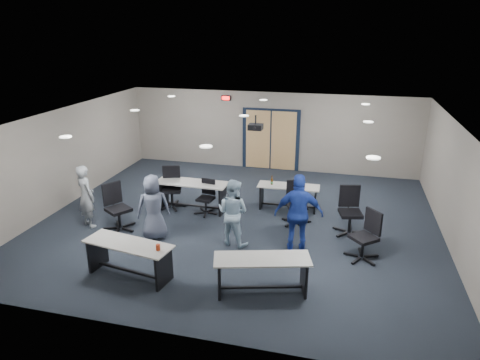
% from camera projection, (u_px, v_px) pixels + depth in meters
% --- Properties ---
extents(floor, '(10.00, 10.00, 0.00)m').
position_uv_depth(floor, '(239.00, 221.00, 11.15)').
color(floor, black).
rests_on(floor, ground).
extents(back_wall, '(10.00, 0.04, 2.70)m').
position_uv_depth(back_wall, '(271.00, 131.00, 14.80)').
color(back_wall, gray).
rests_on(back_wall, floor).
extents(front_wall, '(10.00, 0.04, 2.70)m').
position_uv_depth(front_wall, '(167.00, 262.00, 6.59)').
color(front_wall, gray).
rests_on(front_wall, floor).
extents(left_wall, '(0.04, 9.00, 2.70)m').
position_uv_depth(left_wall, '(65.00, 158.00, 11.84)').
color(left_wall, gray).
rests_on(left_wall, floor).
extents(right_wall, '(0.04, 9.00, 2.70)m').
position_uv_depth(right_wall, '(456.00, 189.00, 9.54)').
color(right_wall, gray).
rests_on(right_wall, floor).
extents(ceiling, '(10.00, 9.00, 0.04)m').
position_uv_depth(ceiling, '(239.00, 118.00, 10.23)').
color(ceiling, white).
rests_on(ceiling, back_wall).
extents(double_door, '(2.00, 0.07, 2.20)m').
position_uv_depth(double_door, '(271.00, 140.00, 14.86)').
color(double_door, black).
rests_on(double_door, back_wall).
extents(exit_sign, '(0.32, 0.07, 0.18)m').
position_uv_depth(exit_sign, '(226.00, 98.00, 14.74)').
color(exit_sign, black).
rests_on(exit_sign, back_wall).
extents(ceiling_projector, '(0.35, 0.32, 0.37)m').
position_uv_depth(ceiling_projector, '(256.00, 127.00, 10.72)').
color(ceiling_projector, black).
rests_on(ceiling_projector, ceiling).
extents(ceiling_can_lights, '(6.24, 5.74, 0.02)m').
position_uv_depth(ceiling_can_lights, '(242.00, 118.00, 10.47)').
color(ceiling_can_lights, white).
rests_on(ceiling_can_lights, ceiling).
extents(table_front_left, '(1.90, 0.90, 0.86)m').
position_uv_depth(table_front_left, '(129.00, 253.00, 8.52)').
color(table_front_left, '#A2A199').
rests_on(table_front_left, floor).
extents(table_front_right, '(1.89, 1.06, 0.73)m').
position_uv_depth(table_front_right, '(262.00, 269.00, 8.00)').
color(table_front_right, '#A2A199').
rests_on(table_front_right, floor).
extents(table_back_left, '(1.97, 0.68, 0.80)m').
position_uv_depth(table_back_left, '(192.00, 191.00, 11.67)').
color(table_back_left, '#A2A199').
rests_on(table_back_left, floor).
extents(table_back_right, '(1.69, 0.61, 0.93)m').
position_uv_depth(table_back_right, '(288.00, 193.00, 11.74)').
color(table_back_right, '#A2A199').
rests_on(table_back_right, floor).
extents(chair_back_a, '(0.92, 0.92, 1.15)m').
position_uv_depth(chair_back_a, '(171.00, 188.00, 11.79)').
color(chair_back_a, black).
rests_on(chair_back_a, floor).
extents(chair_back_b, '(0.66, 0.66, 0.94)m').
position_uv_depth(chair_back_b, '(206.00, 197.00, 11.42)').
color(chair_back_b, black).
rests_on(chair_back_b, floor).
extents(chair_back_c, '(0.89, 0.89, 1.11)m').
position_uv_depth(chair_back_c, '(297.00, 204.00, 10.81)').
color(chair_back_c, black).
rests_on(chair_back_c, floor).
extents(chair_back_d, '(0.89, 0.89, 1.18)m').
position_uv_depth(chair_back_d, '(351.00, 211.00, 10.26)').
color(chair_back_d, black).
rests_on(chair_back_d, floor).
extents(chair_loose_left, '(1.02, 1.02, 1.17)m').
position_uv_depth(chair_loose_left, '(118.00, 208.00, 10.48)').
color(chair_loose_left, black).
rests_on(chair_loose_left, floor).
extents(chair_loose_right, '(0.98, 0.98, 1.11)m').
position_uv_depth(chair_loose_right, '(364.00, 236.00, 9.14)').
color(chair_loose_right, black).
rests_on(chair_loose_right, floor).
extents(person_gray, '(0.70, 0.63, 1.61)m').
position_uv_depth(person_gray, '(86.00, 196.00, 10.61)').
color(person_gray, '#9CA3AA').
rests_on(person_gray, floor).
extents(person_plaid, '(0.92, 0.81, 1.58)m').
position_uv_depth(person_plaid, '(153.00, 207.00, 10.00)').
color(person_plaid, '#4F576D').
rests_on(person_plaid, floor).
extents(person_lightblue, '(0.89, 0.77, 1.58)m').
position_uv_depth(person_lightblue, '(233.00, 212.00, 9.74)').
color(person_lightblue, '#A7C6DD').
rests_on(person_lightblue, floor).
extents(person_navy, '(1.12, 0.59, 1.82)m').
position_uv_depth(person_navy, '(299.00, 214.00, 9.36)').
color(person_navy, navy).
rests_on(person_navy, floor).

